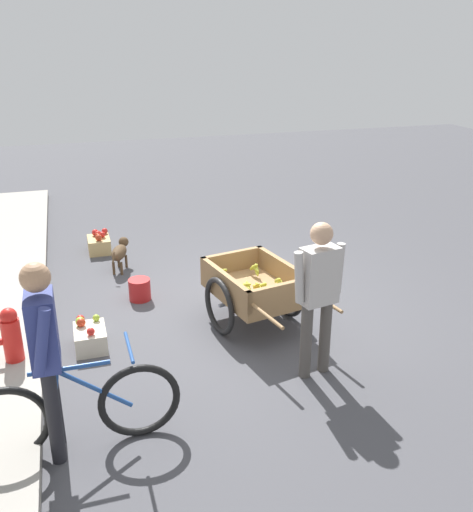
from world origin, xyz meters
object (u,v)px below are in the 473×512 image
(fruit_cart, at_px, (254,289))
(mixed_fruit_crate, at_px, (90,337))
(dog, at_px, (120,252))
(apple_crate, at_px, (99,243))
(fire_hydrant, at_px, (12,340))
(bicycle, at_px, (75,410))
(vendor_person, at_px, (319,287))
(cyclist_person, at_px, (45,345))
(plastic_bucket, at_px, (140,289))

(fruit_cart, height_order, mixed_fruit_crate, fruit_cart)
(dog, distance_m, apple_crate, 0.85)
(apple_crate, distance_m, mixed_fruit_crate, 2.85)
(dog, bearing_deg, fire_hydrant, 150.96)
(apple_crate, bearing_deg, bicycle, 173.74)
(vendor_person, distance_m, cyclist_person, 2.41)
(bicycle, relative_size, mixed_fruit_crate, 3.77)
(fire_hydrant, bearing_deg, vendor_person, -107.90)
(fruit_cart, relative_size, bicycle, 1.07)
(fruit_cart, bearing_deg, mixed_fruit_crate, 90.10)
(fire_hydrant, bearing_deg, fruit_cart, -84.79)
(fruit_cart, xyz_separation_m, bicycle, (-1.55, 1.99, -0.08))
(mixed_fruit_crate, bearing_deg, dog, -14.72)
(cyclist_person, height_order, dog, cyclist_person)
(apple_crate, bearing_deg, fruit_cart, -152.03)
(dog, bearing_deg, cyclist_person, 166.41)
(plastic_bucket, distance_m, apple_crate, 1.87)
(cyclist_person, xyz_separation_m, apple_crate, (4.39, -0.63, -0.82))
(fruit_cart, height_order, fire_hydrant, fruit_cart)
(dog, height_order, mixed_fruit_crate, dog)
(vendor_person, distance_m, fire_hydrant, 2.95)
(bicycle, xyz_separation_m, fire_hydrant, (1.32, 0.54, -0.02))
(dog, distance_m, plastic_bucket, 1.04)
(dog, bearing_deg, mixed_fruit_crate, 165.28)
(fruit_cart, relative_size, vendor_person, 1.16)
(plastic_bucket, relative_size, apple_crate, 0.61)
(vendor_person, distance_m, apple_crate, 4.39)
(dog, bearing_deg, bicycle, 168.72)
(vendor_person, xyz_separation_m, cyclist_person, (-0.43, 2.37, 0.05))
(bicycle, height_order, apple_crate, bicycle)
(apple_crate, bearing_deg, mixed_fruit_crate, 173.95)
(fire_hydrant, bearing_deg, dog, -29.04)
(dog, relative_size, mixed_fruit_crate, 1.46)
(cyclist_person, xyz_separation_m, dog, (3.58, -0.86, -0.69))
(fruit_cart, height_order, vendor_person, vendor_person)
(fruit_cart, distance_m, bicycle, 2.52)
(cyclist_person, distance_m, apple_crate, 4.51)
(bicycle, relative_size, plastic_bucket, 6.18)
(bicycle, relative_size, dog, 2.59)
(fruit_cart, xyz_separation_m, cyclist_person, (-1.55, 2.14, 0.52))
(dog, xyz_separation_m, plastic_bucket, (-1.02, -0.12, -0.14))
(fruit_cart, height_order, bicycle, bicycle)
(dog, height_order, fire_hydrant, fire_hydrant)
(cyclist_person, relative_size, dog, 2.49)
(fire_hydrant, xyz_separation_m, mixed_fruit_crate, (0.23, -0.72, -0.21))
(bicycle, height_order, fire_hydrant, bicycle)
(fruit_cart, distance_m, dog, 2.40)
(cyclist_person, height_order, apple_crate, cyclist_person)
(vendor_person, relative_size, bicycle, 0.92)
(cyclist_person, xyz_separation_m, plastic_bucket, (2.55, -0.99, -0.82))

